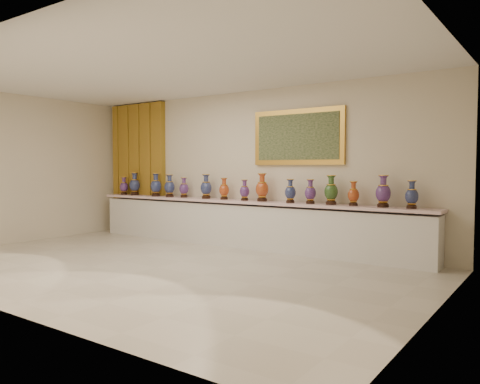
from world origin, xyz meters
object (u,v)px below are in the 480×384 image
(vase_0, at_px, (124,187))
(vase_1, at_px, (135,185))
(counter, at_px, (242,224))
(vase_2, at_px, (156,186))

(vase_0, xyz_separation_m, vase_1, (0.30, 0.05, 0.05))
(counter, relative_size, vase_0, 17.81)
(counter, distance_m, vase_2, 2.35)
(counter, relative_size, vase_2, 14.46)
(vase_0, bearing_deg, vase_1, 10.04)
(counter, distance_m, vase_0, 3.35)
(counter, height_order, vase_1, vase_1)
(vase_2, bearing_deg, vase_0, 179.35)
(vase_1, bearing_deg, vase_0, -169.96)
(vase_0, relative_size, vase_1, 0.80)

